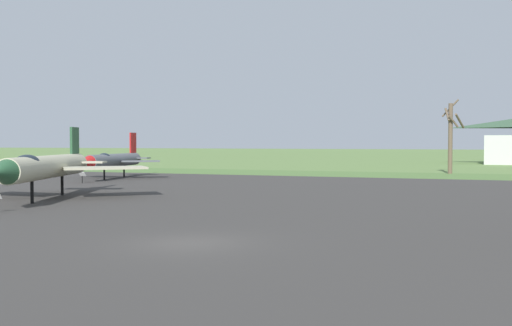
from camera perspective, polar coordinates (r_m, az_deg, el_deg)
ground_plane at (r=22.45m, az=-6.39°, el=-7.66°), size 600.00×600.00×0.00m
asphalt_apron at (r=37.42m, az=4.90°, el=-3.74°), size 100.87×53.78×0.05m
grass_verge_strip at (r=69.57m, az=12.24°, el=-1.12°), size 160.87×12.00×0.06m
jet_fighter_front_left at (r=62.35m, az=-13.38°, el=0.29°), size 9.18×13.70×4.79m
info_placard_front_left at (r=56.16m, az=-16.16°, el=-1.20°), size 0.64×0.31×1.07m
jet_fighter_rear_center at (r=41.00m, az=-19.26°, el=-0.32°), size 11.99×14.82×4.87m
bare_tree_far_left at (r=73.81m, az=18.01°, el=2.56°), size 2.63×2.62×8.83m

